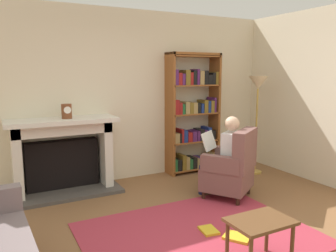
% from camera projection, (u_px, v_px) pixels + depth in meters
% --- Properties ---
extents(ground, '(14.00, 14.00, 0.00)m').
position_uv_depth(ground, '(215.00, 247.00, 3.35)').
color(ground, brown).
extents(back_wall, '(5.60, 0.10, 2.70)m').
position_uv_depth(back_wall, '(123.00, 96.00, 5.36)').
color(back_wall, beige).
rests_on(back_wall, ground).
extents(side_wall_right, '(0.10, 5.20, 2.70)m').
position_uv_depth(side_wall_right, '(306.00, 96.00, 5.44)').
color(side_wall_right, beige).
rests_on(side_wall_right, ground).
extents(area_rug, '(2.40, 1.80, 0.01)m').
position_uv_depth(area_rug, '(198.00, 234.00, 3.61)').
color(area_rug, '#A53040').
rests_on(area_rug, ground).
extents(fireplace, '(1.54, 0.64, 1.09)m').
position_uv_depth(fireplace, '(63.00, 153.00, 4.80)').
color(fireplace, '#4C4742').
rests_on(fireplace, ground).
extents(mantel_clock, '(0.14, 0.14, 0.20)m').
position_uv_depth(mantel_clock, '(67.00, 111.00, 4.64)').
color(mantel_clock, brown).
rests_on(mantel_clock, fireplace).
extents(bookshelf, '(0.94, 0.32, 2.05)m').
position_uv_depth(bookshelf, '(193.00, 114.00, 5.76)').
color(bookshelf, brown).
rests_on(bookshelf, ground).
extents(armchair_reading, '(0.88, 0.87, 0.97)m').
position_uv_depth(armchair_reading, '(232.00, 168.00, 4.62)').
color(armchair_reading, '#331E14').
rests_on(armchair_reading, ground).
extents(seated_reader, '(0.55, 0.59, 1.14)m').
position_uv_depth(seated_reader, '(224.00, 153.00, 4.64)').
color(seated_reader, silver).
rests_on(seated_reader, ground).
extents(side_table, '(0.56, 0.39, 0.45)m').
position_uv_depth(side_table, '(260.00, 227.00, 2.96)').
color(side_table, brown).
rests_on(side_table, ground).
extents(scattered_books, '(0.43, 0.56, 0.03)m').
position_uv_depth(scattered_books, '(226.00, 234.00, 3.56)').
color(scattered_books, gold).
rests_on(scattered_books, area_rug).
extents(floor_lamp, '(0.32, 0.32, 1.66)m').
position_uv_depth(floor_lamp, '(258.00, 91.00, 5.60)').
color(floor_lamp, '#B7933F').
rests_on(floor_lamp, ground).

